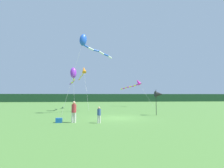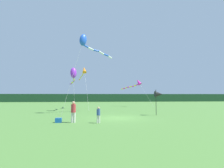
# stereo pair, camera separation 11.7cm
# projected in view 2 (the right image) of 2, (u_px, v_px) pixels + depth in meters

# --- Properties ---
(ground_plane) EXTENTS (120.00, 120.00, 0.00)m
(ground_plane) POSITION_uv_depth(u_px,v_px,m) (118.00, 118.00, 16.68)
(ground_plane) COLOR #477533
(distant_treeline) EXTENTS (108.00, 3.51, 2.76)m
(distant_treeline) POSITION_uv_depth(u_px,v_px,m) (102.00, 98.00, 61.49)
(distant_treeline) COLOR #1E4228
(distant_treeline) RESTS_ON ground
(person_adult) EXTENTS (0.38, 0.38, 1.72)m
(person_adult) POSITION_uv_depth(u_px,v_px,m) (73.00, 111.00, 13.80)
(person_adult) COLOR silver
(person_adult) RESTS_ON ground
(person_child) EXTENTS (0.28, 0.28, 1.29)m
(person_child) POSITION_uv_depth(u_px,v_px,m) (98.00, 114.00, 13.52)
(person_child) COLOR silver
(person_child) RESTS_ON ground
(cooler_box) EXTENTS (0.50, 0.34, 0.37)m
(cooler_box) POSITION_uv_depth(u_px,v_px,m) (59.00, 120.00, 13.76)
(cooler_box) COLOR #1959B2
(cooler_box) RESTS_ON ground
(banner_flag_pole) EXTENTS (0.90, 0.70, 2.86)m
(banner_flag_pole) POSITION_uv_depth(u_px,v_px,m) (159.00, 94.00, 19.02)
(banner_flag_pole) COLOR black
(banner_flag_pole) RESTS_ON ground
(kite_orange) EXTENTS (2.36, 7.93, 7.30)m
(kite_orange) POSITION_uv_depth(u_px,v_px,m) (84.00, 71.00, 29.52)
(kite_orange) COLOR #B2B2B2
(kite_orange) RESTS_ON ground
(kite_blue) EXTENTS (6.06, 4.42, 9.94)m
(kite_blue) POSITION_uv_depth(u_px,v_px,m) (86.00, 42.00, 21.47)
(kite_blue) COLOR #B2B2B2
(kite_blue) RESTS_ON ground
(kite_magenta) EXTENTS (5.40, 5.34, 5.58)m
(kite_magenta) POSITION_uv_depth(u_px,v_px,m) (137.00, 83.00, 33.94)
(kite_magenta) COLOR #B2B2B2
(kite_magenta) RESTS_ON ground
(kite_purple) EXTENTS (1.64, 5.66, 6.28)m
(kite_purple) POSITION_uv_depth(u_px,v_px,m) (73.00, 74.00, 24.56)
(kite_purple) COLOR #B2B2B2
(kite_purple) RESTS_ON ground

